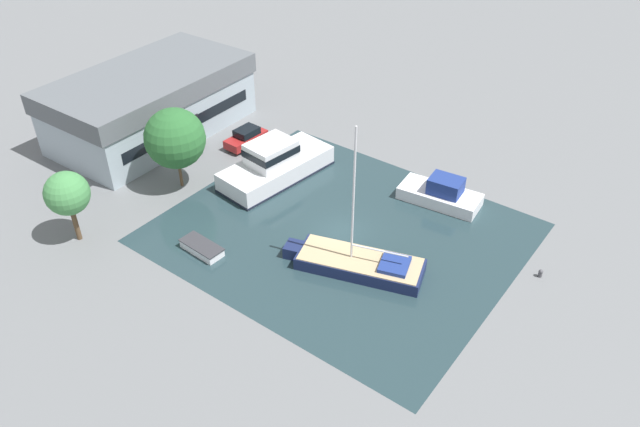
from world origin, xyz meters
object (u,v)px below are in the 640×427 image
object	(u,v)px
quay_tree_by_water	(67,194)
motor_cruiser	(275,165)
cabin_boat	(441,194)
quay_tree_near_building	(175,138)
small_dinghy	(202,248)
sailboat_moored	(358,263)
warehouse_building	(151,103)
parked_car	(246,137)

from	to	relation	value
quay_tree_by_water	motor_cruiser	size ratio (longest dim) A/B	0.54
cabin_boat	motor_cruiser	bearing A→B (deg)	105.45
quay_tree_near_building	motor_cruiser	size ratio (longest dim) A/B	0.66
quay_tree_near_building	quay_tree_by_water	xyz separation A→B (m)	(-9.94, 0.78, -0.45)
quay_tree_by_water	small_dinghy	xyz separation A→B (m)	(4.57, -8.74, -3.84)
quay_tree_by_water	sailboat_moored	xyz separation A→B (m)	(9.92, -19.24, -3.60)
warehouse_building	sailboat_moored	size ratio (longest dim) A/B	1.69
small_dinghy	sailboat_moored	bearing A→B (deg)	120.09
quay_tree_by_water	motor_cruiser	bearing A→B (deg)	-22.47
sailboat_moored	quay_tree_near_building	bearing A→B (deg)	72.27
sailboat_moored	motor_cruiser	size ratio (longest dim) A/B	1.06
small_dinghy	cabin_boat	distance (m)	20.03
quay_tree_near_building	sailboat_moored	world-z (taller)	sailboat_moored
quay_tree_near_building	cabin_boat	distance (m)	22.56
quay_tree_by_water	cabin_boat	bearing A→B (deg)	-43.45
warehouse_building	sailboat_moored	bearing A→B (deg)	-101.77
parked_car	small_dinghy	xyz separation A→B (m)	(-13.95, -8.17, -0.51)
motor_cruiser	quay_tree_by_water	bearing A→B (deg)	74.35
warehouse_building	quay_tree_by_water	xyz separation A→B (m)	(-15.08, -8.53, 1.01)
quay_tree_by_water	small_dinghy	size ratio (longest dim) A/B	1.63
parked_car	motor_cruiser	distance (m)	6.58
small_dinghy	quay_tree_by_water	bearing A→B (deg)	-59.31
sailboat_moored	cabin_boat	distance (m)	11.23
parked_car	cabin_boat	bearing A→B (deg)	-170.03
quay_tree_near_building	parked_car	bearing A→B (deg)	1.45
motor_cruiser	cabin_boat	size ratio (longest dim) A/B	1.58
quay_tree_by_water	small_dinghy	world-z (taller)	quay_tree_by_water
quay_tree_near_building	cabin_boat	bearing A→B (deg)	-59.83
quay_tree_near_building	motor_cruiser	bearing A→B (deg)	-44.59
parked_car	small_dinghy	distance (m)	16.18
parked_car	motor_cruiser	bearing A→B (deg)	157.50
quay_tree_near_building	cabin_boat	world-z (taller)	quay_tree_near_building
quay_tree_near_building	quay_tree_by_water	size ratio (longest dim) A/B	1.22
quay_tree_by_water	small_dinghy	bearing A→B (deg)	-62.41
warehouse_building	quay_tree_near_building	bearing A→B (deg)	-120.11
quay_tree_by_water	sailboat_moored	bearing A→B (deg)	-62.74
cabin_boat	quay_tree_by_water	bearing A→B (deg)	130.34
motor_cruiser	small_dinghy	distance (m)	11.46
parked_car	quay_tree_by_water	bearing A→B (deg)	90.60
warehouse_building	cabin_boat	size ratio (longest dim) A/B	2.81
warehouse_building	quay_tree_by_water	distance (m)	17.35
quay_tree_near_building	warehouse_building	bearing A→B (deg)	61.12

